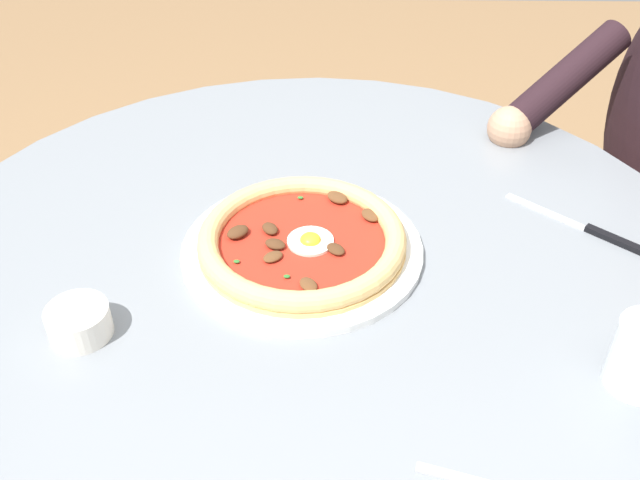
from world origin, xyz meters
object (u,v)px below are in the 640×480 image
Objects in this scene: dining_table at (311,349)px; ramekin_capers at (79,321)px; pizza_on_plate at (302,242)px; steak_knife at (599,233)px.

ramekin_capers reaches higher than dining_table.
dining_table is 0.17m from pizza_on_plate.
ramekin_capers is at bearing 16.95° from steak_knife.
pizza_on_plate is at bearing -64.04° from dining_table.
pizza_on_plate and ramekin_capers have the same top height.
steak_knife is (-0.38, -0.07, 0.16)m from dining_table.
dining_table is at bearing -153.31° from ramekin_capers.
steak_knife is (-0.39, -0.04, -0.01)m from pizza_on_plate.
dining_table is 3.46× the size of pizza_on_plate.
steak_knife is at bearing -173.63° from pizza_on_plate.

